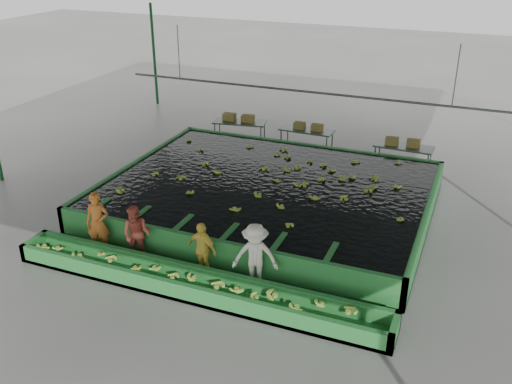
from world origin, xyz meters
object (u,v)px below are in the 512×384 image
at_px(box_stack_left, 239,121).
at_px(box_stack_mid, 308,129).
at_px(worker_c, 202,249).
at_px(worker_b, 136,234).
at_px(worker_a, 98,223).
at_px(worker_d, 255,257).
at_px(packing_table_mid, 306,141).
at_px(box_stack_right, 402,146).
at_px(sorting_trough, 193,284).
at_px(packing_table_left, 240,133).
at_px(packing_table_right, 403,158).
at_px(flotation_tank, 268,195).

relative_size(box_stack_left, box_stack_mid, 1.13).
bearing_deg(worker_c, box_stack_left, 121.43).
distance_m(worker_b, box_stack_left, 9.66).
bearing_deg(worker_a, worker_d, -18.01).
height_order(worker_c, packing_table_mid, worker_c).
relative_size(worker_d, box_stack_mid, 1.52).
xyz_separation_m(worker_a, box_stack_right, (6.76, 9.18, 0.08)).
height_order(sorting_trough, packing_table_left, packing_table_left).
distance_m(sorting_trough, packing_table_left, 10.87).
distance_m(worker_a, worker_d, 4.68).
relative_size(sorting_trough, box_stack_right, 7.99).
xyz_separation_m(packing_table_mid, box_stack_left, (-2.94, -0.09, 0.50)).
bearing_deg(worker_d, box_stack_left, 99.40).
height_order(worker_d, box_stack_left, worker_d).
bearing_deg(box_stack_left, packing_table_right, -3.29).
xyz_separation_m(worker_d, packing_table_left, (-4.63, 9.55, -0.39)).
bearing_deg(worker_b, box_stack_left, 87.30).
bearing_deg(box_stack_mid, packing_table_left, -177.75).
bearing_deg(packing_table_left, worker_a, -90.28).
relative_size(packing_table_left, packing_table_mid, 1.02).
bearing_deg(packing_table_mid, sorting_trough, -87.73).
xyz_separation_m(packing_table_mid, box_stack_right, (3.83, -0.48, 0.49)).
bearing_deg(worker_d, worker_a, 163.31).
relative_size(flotation_tank, box_stack_left, 7.59).
bearing_deg(flotation_tank, box_stack_mid, 93.88).
height_order(worker_c, packing_table_left, worker_c).
relative_size(worker_c, packing_table_left, 0.71).
relative_size(worker_c, box_stack_left, 1.16).
xyz_separation_m(sorting_trough, packing_table_right, (3.48, 9.98, 0.23)).
relative_size(worker_b, packing_table_left, 0.74).
bearing_deg(worker_d, worker_b, 163.31).
distance_m(packing_table_right, box_stack_mid, 3.90).
bearing_deg(sorting_trough, box_stack_mid, 91.99).
bearing_deg(sorting_trough, packing_table_left, 107.66).
bearing_deg(box_stack_right, worker_c, -111.18).
xyz_separation_m(sorting_trough, worker_c, (-0.14, 0.80, 0.51)).
distance_m(flotation_tank, box_stack_mid, 5.40).
bearing_deg(box_stack_left, worker_d, -63.91).
height_order(packing_table_left, packing_table_mid, packing_table_left).
bearing_deg(box_stack_left, worker_c, -71.45).
distance_m(worker_b, box_stack_mid, 9.82).
height_order(packing_table_mid, box_stack_right, box_stack_right).
bearing_deg(packing_table_mid, packing_table_right, -7.08).
distance_m(worker_a, packing_table_left, 9.56).
relative_size(worker_a, worker_c, 1.16).
bearing_deg(packing_table_left, box_stack_mid, 2.25).
bearing_deg(worker_c, packing_table_left, 121.15).
bearing_deg(box_stack_left, worker_b, -82.57).
bearing_deg(box_stack_mid, worker_a, -107.13).
height_order(worker_d, packing_table_right, worker_d).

